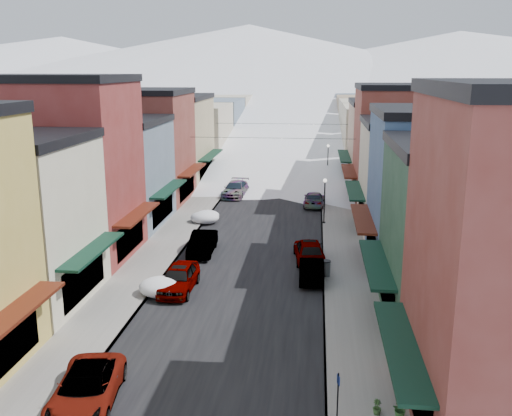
% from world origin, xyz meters
% --- Properties ---
extents(road, '(10.00, 160.00, 0.01)m').
position_xyz_m(road, '(0.00, 60.00, 0.01)').
color(road, black).
rests_on(road, ground).
extents(sidewalk_left, '(3.20, 160.00, 0.15)m').
position_xyz_m(sidewalk_left, '(-6.60, 60.00, 0.07)').
color(sidewalk_left, gray).
rests_on(sidewalk_left, ground).
extents(sidewalk_right, '(3.20, 160.00, 0.15)m').
position_xyz_m(sidewalk_right, '(6.60, 60.00, 0.07)').
color(sidewalk_right, gray).
rests_on(sidewalk_right, ground).
extents(curb_left, '(0.10, 160.00, 0.15)m').
position_xyz_m(curb_left, '(-5.05, 60.00, 0.07)').
color(curb_left, slate).
rests_on(curb_left, ground).
extents(curb_right, '(0.10, 160.00, 0.15)m').
position_xyz_m(curb_right, '(5.05, 60.00, 0.07)').
color(curb_right, slate).
rests_on(curb_right, ground).
extents(bldg_l_brick_near, '(12.30, 8.20, 12.50)m').
position_xyz_m(bldg_l_brick_near, '(-13.69, 20.50, 6.26)').
color(bldg_l_brick_near, maroon).
rests_on(bldg_l_brick_near, ground).
extents(bldg_l_grayblue, '(11.30, 9.20, 9.00)m').
position_xyz_m(bldg_l_grayblue, '(-13.19, 29.00, 4.51)').
color(bldg_l_grayblue, slate).
rests_on(bldg_l_grayblue, ground).
extents(bldg_l_brick_far, '(13.30, 9.20, 11.00)m').
position_xyz_m(bldg_l_brick_far, '(-14.19, 38.00, 5.51)').
color(bldg_l_brick_far, brown).
rests_on(bldg_l_brick_far, ground).
extents(bldg_l_tan, '(11.30, 11.20, 10.00)m').
position_xyz_m(bldg_l_tan, '(-13.19, 48.00, 5.01)').
color(bldg_l_tan, tan).
rests_on(bldg_l_tan, ground).
extents(bldg_r_green, '(11.30, 9.20, 9.50)m').
position_xyz_m(bldg_r_green, '(13.19, 12.00, 4.76)').
color(bldg_r_green, '#20432D').
rests_on(bldg_r_green, ground).
extents(bldg_r_blue, '(11.30, 9.20, 10.50)m').
position_xyz_m(bldg_r_blue, '(13.19, 21.00, 5.26)').
color(bldg_r_blue, '#3A5883').
rests_on(bldg_r_blue, ground).
extents(bldg_r_cream, '(12.30, 9.20, 9.00)m').
position_xyz_m(bldg_r_cream, '(13.69, 30.00, 4.51)').
color(bldg_r_cream, beige).
rests_on(bldg_r_cream, ground).
extents(bldg_r_brick_far, '(13.30, 9.20, 11.50)m').
position_xyz_m(bldg_r_brick_far, '(14.19, 39.00, 5.76)').
color(bldg_r_brick_far, maroon).
rests_on(bldg_r_brick_far, ground).
extents(bldg_r_tan, '(11.30, 11.20, 9.50)m').
position_xyz_m(bldg_r_tan, '(13.19, 49.00, 4.76)').
color(bldg_r_tan, tan).
rests_on(bldg_r_tan, ground).
extents(distant_blocks, '(34.00, 55.00, 8.00)m').
position_xyz_m(distant_blocks, '(0.00, 83.00, 4.00)').
color(distant_blocks, gray).
rests_on(distant_blocks, ground).
extents(mountain_ridge, '(670.00, 340.00, 34.00)m').
position_xyz_m(mountain_ridge, '(-19.47, 277.18, 14.36)').
color(mountain_ridge, silver).
rests_on(mountain_ridge, ground).
extents(overhead_cables, '(16.40, 15.04, 0.04)m').
position_xyz_m(overhead_cables, '(0.00, 47.50, 6.20)').
color(overhead_cables, black).
rests_on(overhead_cables, ground).
extents(car_white_suv, '(3.02, 5.37, 1.42)m').
position_xyz_m(car_white_suv, '(-4.29, 3.00, 0.71)').
color(car_white_suv, silver).
rests_on(car_white_suv, ground).
extents(car_silver_sedan, '(1.92, 4.66, 1.58)m').
position_xyz_m(car_silver_sedan, '(-3.50, 15.05, 0.79)').
color(car_silver_sedan, '#989CA0').
rests_on(car_silver_sedan, ground).
extents(car_dark_hatch, '(1.76, 4.66, 1.52)m').
position_xyz_m(car_dark_hatch, '(-3.50, 22.15, 0.76)').
color(car_dark_hatch, black).
rests_on(car_dark_hatch, ground).
extents(car_silver_wagon, '(2.54, 5.46, 1.54)m').
position_xyz_m(car_silver_wagon, '(-3.81, 40.97, 0.77)').
color(car_silver_wagon, '#A6A8AF').
rests_on(car_silver_wagon, ground).
extents(car_green_sedan, '(1.60, 4.36, 1.43)m').
position_xyz_m(car_green_sedan, '(4.30, 17.70, 0.71)').
color(car_green_sedan, black).
rests_on(car_green_sedan, ground).
extents(car_gray_suv, '(2.45, 4.99, 1.64)m').
position_xyz_m(car_gray_suv, '(4.11, 21.22, 0.82)').
color(car_gray_suv, gray).
rests_on(car_gray_suv, ground).
extents(car_black_sedan, '(2.03, 4.74, 1.36)m').
position_xyz_m(car_black_sedan, '(4.30, 37.53, 0.68)').
color(car_black_sedan, black).
rests_on(car_black_sedan, ground).
extents(car_lane_silver, '(2.13, 4.58, 1.52)m').
position_xyz_m(car_lane_silver, '(-2.06, 57.38, 0.76)').
color(car_lane_silver, '#96989D').
rests_on(car_lane_silver, ground).
extents(car_lane_white, '(3.15, 5.95, 1.59)m').
position_xyz_m(car_lane_white, '(1.00, 66.95, 0.80)').
color(car_lane_white, silver).
rests_on(car_lane_white, ground).
extents(parking_sign, '(0.10, 0.27, 2.02)m').
position_xyz_m(parking_sign, '(5.42, 2.69, 1.33)').
color(parking_sign, black).
rests_on(parking_sign, sidewalk_right).
extents(trash_can, '(0.60, 0.60, 1.01)m').
position_xyz_m(trash_can, '(5.20, 18.07, 0.67)').
color(trash_can, '#5B5E61').
rests_on(trash_can, sidewalk_right).
extents(streetlamp_near, '(0.32, 0.32, 3.82)m').
position_xyz_m(streetlamp_near, '(5.20, 30.86, 2.56)').
color(streetlamp_near, black).
rests_on(streetlamp_near, sidewalk_right).
extents(streetlamp_far, '(0.33, 0.33, 3.98)m').
position_xyz_m(streetlamp_far, '(5.80, 51.76, 2.66)').
color(streetlamp_far, black).
rests_on(streetlamp_far, sidewalk_right).
extents(planter_near, '(0.64, 0.56, 0.68)m').
position_xyz_m(planter_near, '(7.80, 3.26, 0.49)').
color(planter_near, '#377133').
rests_on(planter_near, sidewalk_right).
extents(planter_far, '(0.45, 0.45, 0.59)m').
position_xyz_m(planter_far, '(6.94, 3.38, 0.45)').
color(planter_far, '#395D2A').
rests_on(planter_far, sidewalk_right).
extents(snow_pile_near, '(2.67, 2.84, 1.13)m').
position_xyz_m(snow_pile_near, '(-4.28, 14.22, 0.54)').
color(snow_pile_near, white).
rests_on(snow_pile_near, ground).
extents(snow_pile_mid, '(2.09, 2.48, 0.88)m').
position_xyz_m(snow_pile_mid, '(-4.88, 31.34, 0.42)').
color(snow_pile_mid, white).
rests_on(snow_pile_mid, ground).
extents(snow_pile_far, '(2.45, 2.71, 1.04)m').
position_xyz_m(snow_pile_far, '(-4.88, 30.24, 0.49)').
color(snow_pile_far, white).
rests_on(snow_pile_far, ground).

